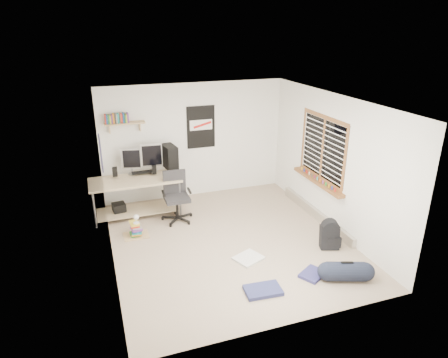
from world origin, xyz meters
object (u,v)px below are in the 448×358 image
object	(u,v)px
backpack	(329,237)
duffel_bag	(346,272)
office_chair	(177,197)
desk	(136,198)
book_stack	(136,228)

from	to	relation	value
backpack	duffel_bag	world-z (taller)	duffel_bag
office_chair	backpack	xyz separation A→B (m)	(2.25, -1.87, -0.29)
desk	office_chair	world-z (taller)	office_chair
backpack	book_stack	world-z (taller)	backpack
desk	book_stack	world-z (taller)	desk
desk	duffel_bag	world-z (taller)	desk
office_chair	duffel_bag	xyz separation A→B (m)	(1.96, -2.77, -0.35)
office_chair	book_stack	distance (m)	1.00
desk	office_chair	distance (m)	0.89
desk	book_stack	xyz separation A→B (m)	(-0.15, -0.88, -0.21)
book_stack	desk	bearing A→B (deg)	80.46
office_chair	backpack	distance (m)	2.94
desk	backpack	world-z (taller)	desk
office_chair	duffel_bag	size ratio (longest dim) A/B	1.71
desk	office_chair	xyz separation A→B (m)	(0.71, -0.51, 0.12)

